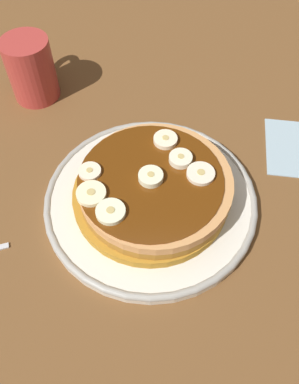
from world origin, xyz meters
The scene contains 11 objects.
ground_plane centered at (0.00, 0.00, -1.50)cm, with size 140.00×140.00×3.00cm, color brown.
plate centered at (0.00, 0.00, 0.89)cm, with size 27.66×27.66×1.66cm.
pancake_stack centered at (-0.07, -0.35, 3.37)cm, with size 19.95×20.10×4.07cm.
banana_slice_0 centered at (0.25, 0.31, 5.79)cm, with size 3.04×3.04×1.07cm.
banana_slice_1 centered at (-4.95, 4.55, 5.68)cm, with size 3.45×3.45×0.85cm.
banana_slice_2 centered at (6.12, -1.89, 5.70)cm, with size 3.11×3.11×0.89cm.
banana_slice_3 centered at (-2.44, 6.99, 5.66)cm, with size 3.55×3.55×0.81cm.
banana_slice_4 centered at (0.91, 7.47, 5.61)cm, with size 2.81×2.81×0.70cm.
banana_slice_5 centered at (0.62, -6.08, 5.64)cm, with size 3.48×3.48×0.76cm.
banana_slice_6 centered at (2.87, -3.72, 5.78)cm, with size 2.94×2.94×1.04cm.
coffee_mug centered at (21.73, 18.44, 5.05)cm, with size 10.81×7.23×9.82cm.
Camera 1 is at (-29.36, -0.15, 44.23)cm, focal length 37.50 mm.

